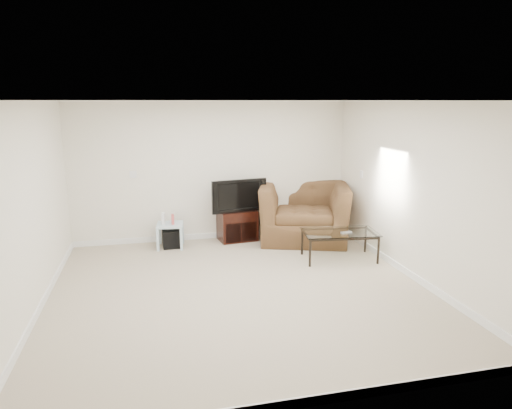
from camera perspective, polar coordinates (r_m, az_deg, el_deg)
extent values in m
plane|color=tan|center=(6.27, -1.98, -10.67)|extent=(5.00, 5.00, 0.00)
plane|color=white|center=(5.76, -2.18, 12.82)|extent=(5.00, 5.00, 0.00)
cube|color=silver|center=(8.32, -5.42, 4.11)|extent=(5.00, 0.02, 2.50)
cube|color=silver|center=(5.95, -26.42, -0.65)|extent=(0.02, 5.00, 2.50)
cube|color=silver|center=(6.81, 19.03, 1.55)|extent=(0.02, 5.00, 2.50)
cube|color=white|center=(8.24, -15.12, 3.64)|extent=(0.12, 0.02, 0.12)
cube|color=white|center=(8.18, 13.05, 3.70)|extent=(0.02, 0.09, 0.13)
cube|color=white|center=(8.12, 13.64, -3.27)|extent=(0.02, 0.08, 0.12)
cube|color=black|center=(8.29, -2.29, -1.41)|extent=(0.44, 0.33, 0.06)
imported|color=black|center=(8.21, -2.34, 1.22)|extent=(0.97, 0.34, 0.59)
cube|color=black|center=(8.13, -10.44, -4.20)|extent=(0.34, 0.34, 0.33)
cube|color=white|center=(8.01, -11.51, -1.76)|extent=(0.07, 0.15, 0.19)
cube|color=#CC4C4C|center=(8.00, -10.37, -1.82)|extent=(0.04, 0.12, 0.17)
imported|color=#48361D|center=(8.36, 6.04, 0.22)|extent=(1.82, 1.47, 1.38)
cube|color=#B2B2B7|center=(7.37, 11.21, -3.42)|extent=(0.19, 0.07, 0.02)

